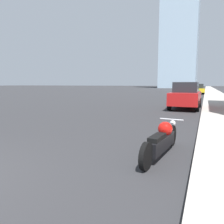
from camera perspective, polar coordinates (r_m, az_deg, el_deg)
name	(u,v)px	position (r m, az deg, el deg)	size (l,w,h in m)	color
sidewalk	(214,93)	(41.45, 25.03, 4.42)	(2.91, 240.00, 0.15)	#B2ADA3
motorcycle	(162,140)	(5.34, 12.91, -7.10)	(0.62, 2.54, 0.77)	black
parked_car_red	(186,96)	(15.66, 18.70, 4.06)	(1.95, 4.32, 1.81)	red
parked_car_green	(191,92)	(27.34, 20.04, 5.05)	(1.89, 3.91, 1.62)	#1E6B33
parked_car_yellow	(198,89)	(39.41, 21.51, 5.60)	(2.22, 4.38, 1.72)	gold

